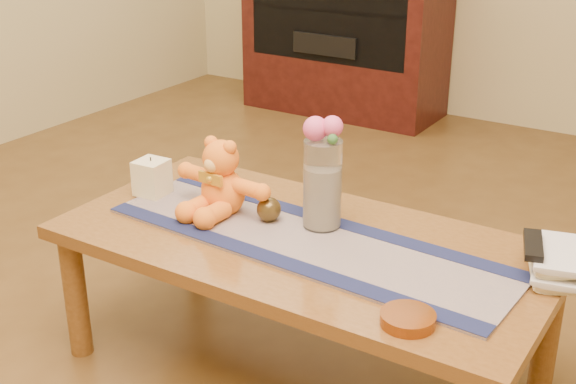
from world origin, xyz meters
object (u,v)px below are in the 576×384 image
Objects in this scene: teddy_bear at (223,177)px; pillar_candle at (152,177)px; bronze_ball at (269,209)px; book_bottom at (529,269)px; tv_remote at (533,245)px; glass_vase at (322,184)px; amber_dish at (408,319)px.

pillar_candle is (-0.27, -0.02, -0.05)m from teddy_bear.
pillar_candle is 1.54× the size of bronze_ball.
pillar_candle is at bearing 166.31° from book_bottom.
pillar_candle reaches higher than tv_remote.
pillar_candle is 0.50× the size of book_bottom.
bronze_ball is 0.45× the size of tv_remote.
pillar_candle is 0.43× the size of glass_vase.
pillar_candle reaches higher than bronze_ball.
teddy_bear is 0.27m from pillar_candle.
bronze_ball is 0.64m from amber_dish.
amber_dish is (-0.17, -0.39, 0.00)m from book_bottom.
bronze_ball is at bearing 7.80° from teddy_bear.
bronze_ball is at bearing 170.23° from tv_remote.
glass_vase is at bearing 167.03° from tv_remote.
amber_dish is at bearing -38.60° from glass_vase.
book_bottom is at bearing 11.29° from teddy_bear.
bronze_ball is (-0.15, -0.05, -0.09)m from glass_vase.
teddy_bear reaches higher than tv_remote.
tv_remote is (0.59, 0.05, -0.05)m from glass_vase.
teddy_bear is at bearing 3.59° from pillar_candle.
glass_vase is 2.01× the size of amber_dish.
tv_remote is at bearing -93.00° from book_bottom.
book_bottom is 0.08m from tv_remote.
pillar_candle is 0.58m from glass_vase.
glass_vase is 0.60m from book_bottom.
glass_vase is at bearing 164.98° from book_bottom.
bronze_ball is 0.33× the size of book_bottom.
pillar_candle is 1.03m from amber_dish.
pillar_candle is 1.17m from tv_remote.
teddy_bear is 0.78m from amber_dish.
pillar_candle reaches higher than book_bottom.
teddy_bear is at bearing 167.25° from book_bottom.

